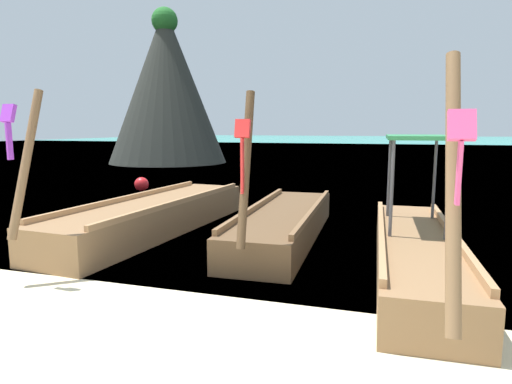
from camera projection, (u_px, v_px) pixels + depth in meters
sea_water at (376, 143)px, 62.46m from camera, size 120.00×120.00×0.00m
longtail_boat_violet_ribbon at (154, 216)px, 9.14m from camera, size 1.74×6.37×2.71m
longtail_boat_red_ribbon at (284, 224)px, 8.59m from camera, size 1.40×5.45×2.66m
longtail_boat_pink_ribbon at (416, 249)px, 6.55m from camera, size 1.26×6.03×2.82m
karst_rock at (164, 90)px, 27.17m from camera, size 7.65×7.21×9.40m
mooring_buoy_near at (142, 184)px, 15.04m from camera, size 0.48×0.48×0.48m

